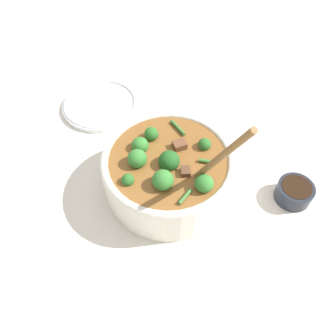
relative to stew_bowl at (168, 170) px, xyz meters
name	(u,v)px	position (x,y,z in m)	size (l,w,h in m)	color
ground_plane	(168,186)	(0.00, 0.00, -0.06)	(4.00, 4.00, 0.00)	silver
stew_bowl	(168,170)	(0.00, 0.00, 0.00)	(0.27, 0.27, 0.28)	white
condiment_bowl	(294,192)	(-0.26, 0.07, -0.04)	(0.08, 0.08, 0.04)	#232833
empty_plate	(101,104)	(0.14, -0.29, -0.05)	(0.20, 0.20, 0.02)	white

